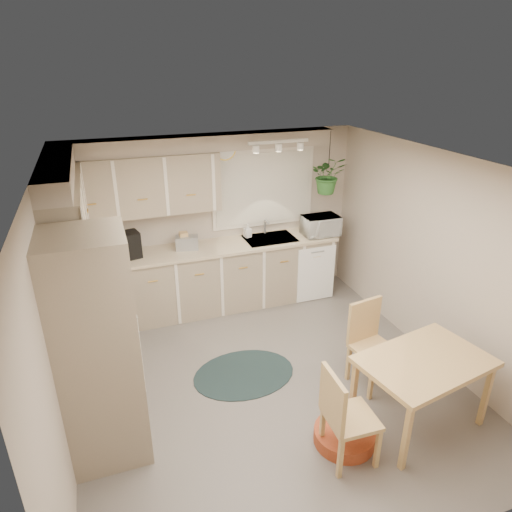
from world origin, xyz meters
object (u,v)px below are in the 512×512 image
braided_rug (244,374)px  pet_bed (344,436)px  chair_left (352,416)px  chair_back (375,347)px  microwave (321,223)px  dining_table (420,392)px

braided_rug → pet_bed: 1.37m
chair_left → chair_back: chair_back is taller
braided_rug → microwave: (1.66, 1.49, 1.11)m
braided_rug → pet_bed: size_ratio=2.03×
dining_table → chair_back: bearing=97.8°
chair_left → chair_back: bearing=138.9°
braided_rug → microwave: size_ratio=2.26×
dining_table → microwave: (0.30, 2.75, 0.74)m
dining_table → chair_left: (-0.84, -0.15, 0.09)m
microwave → dining_table: bearing=-96.9°
dining_table → pet_bed: size_ratio=2.08×
chair_left → pet_bed: bearing=163.4°
chair_left → braided_rug: bearing=-157.6°
pet_bed → chair_back: bearing=42.5°
chair_back → pet_bed: 1.03m
dining_table → pet_bed: 0.84m
chair_left → pet_bed: (0.05, 0.16, -0.40)m
chair_left → microwave: (1.14, 2.90, 0.65)m
chair_left → chair_back: (0.75, 0.80, 0.01)m
dining_table → chair_left: bearing=-170.0°
dining_table → chair_left: 0.86m
braided_rug → pet_bed: bearing=-65.3°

